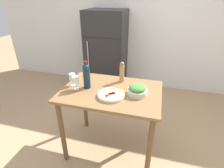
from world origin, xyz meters
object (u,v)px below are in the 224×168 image
(salad_bowl, at_px, (137,90))
(homemade_pizza, at_px, (111,95))
(wine_glass_near, at_px, (75,80))
(pepper_mill, at_px, (122,72))
(refrigerator, at_px, (107,52))
(wine_bottle, at_px, (87,76))
(wine_glass_far, at_px, (72,77))

(salad_bowl, bearing_deg, homemade_pizza, -156.31)
(salad_bowl, height_order, homemade_pizza, salad_bowl)
(homemade_pizza, bearing_deg, salad_bowl, 23.69)
(salad_bowl, bearing_deg, wine_glass_near, -174.67)
(pepper_mill, distance_m, homemade_pizza, 0.40)
(refrigerator, relative_size, wine_glass_near, 10.59)
(refrigerator, relative_size, homemade_pizza, 5.57)
(salad_bowl, bearing_deg, refrigerator, 117.15)
(refrigerator, bearing_deg, pepper_mill, -65.95)
(wine_bottle, distance_m, pepper_mill, 0.44)
(wine_glass_far, xyz_separation_m, pepper_mill, (0.53, 0.26, 0.01))
(wine_bottle, relative_size, homemade_pizza, 1.11)
(salad_bowl, bearing_deg, pepper_mill, 130.80)
(refrigerator, bearing_deg, wine_bottle, -80.60)
(refrigerator, relative_size, salad_bowl, 7.48)
(wine_bottle, relative_size, salad_bowl, 1.49)
(wine_glass_far, height_order, salad_bowl, wine_glass_far)
(pepper_mill, xyz_separation_m, salad_bowl, (0.23, -0.27, -0.07))
(wine_glass_far, distance_m, salad_bowl, 0.76)
(wine_glass_near, bearing_deg, wine_bottle, 31.28)
(pepper_mill, height_order, salad_bowl, pepper_mill)
(refrigerator, relative_size, wine_glass_far, 10.59)
(wine_glass_near, xyz_separation_m, wine_glass_far, (-0.07, 0.07, 0.00))
(refrigerator, height_order, wine_glass_near, refrigerator)
(wine_glass_near, distance_m, salad_bowl, 0.69)
(refrigerator, distance_m, salad_bowl, 1.87)
(wine_glass_near, distance_m, wine_glass_far, 0.10)
(wine_glass_near, height_order, pepper_mill, pepper_mill)
(wine_bottle, distance_m, salad_bowl, 0.59)
(refrigerator, height_order, wine_bottle, refrigerator)
(salad_bowl, bearing_deg, wine_bottle, 179.73)
(wine_bottle, height_order, homemade_pizza, wine_bottle)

